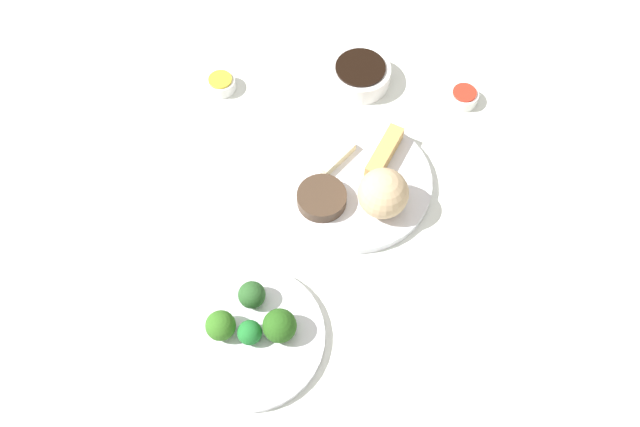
% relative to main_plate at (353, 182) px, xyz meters
% --- Properties ---
extents(tabletop, '(2.20, 2.20, 0.02)m').
position_rel_main_plate_xyz_m(tabletop, '(0.02, -0.03, -0.02)').
color(tabletop, white).
rests_on(tabletop, ground).
extents(main_plate, '(0.26, 0.26, 0.02)m').
position_rel_main_plate_xyz_m(main_plate, '(0.00, 0.00, 0.00)').
color(main_plate, white).
rests_on(main_plate, tabletop).
extents(rice_scoop, '(0.08, 0.08, 0.08)m').
position_rel_main_plate_xyz_m(rice_scoop, '(0.01, 0.07, 0.05)').
color(rice_scoop, tan).
rests_on(rice_scoop, main_plate).
extents(spring_roll, '(0.11, 0.05, 0.03)m').
position_rel_main_plate_xyz_m(spring_roll, '(-0.07, 0.01, 0.02)').
color(spring_roll, tan).
rests_on(spring_roll, main_plate).
extents(crab_rangoon_wonton, '(0.08, 0.07, 0.02)m').
position_rel_main_plate_xyz_m(crab_rangoon_wonton, '(-0.01, -0.07, 0.02)').
color(crab_rangoon_wonton, beige).
rests_on(crab_rangoon_wonton, main_plate).
extents(stir_fry_heap, '(0.08, 0.08, 0.02)m').
position_rel_main_plate_xyz_m(stir_fry_heap, '(0.07, -0.01, 0.02)').
color(stir_fry_heap, '#443223').
rests_on(stir_fry_heap, main_plate).
extents(broccoli_plate, '(0.22, 0.22, 0.01)m').
position_rel_main_plate_xyz_m(broccoli_plate, '(0.31, 0.06, -0.00)').
color(broccoli_plate, white).
rests_on(broccoli_plate, tabletop).
extents(broccoli_floret_0, '(0.04, 0.04, 0.04)m').
position_rel_main_plate_xyz_m(broccoli_floret_0, '(0.33, 0.03, 0.03)').
color(broccoli_floret_0, '#347020').
rests_on(broccoli_floret_0, broccoli_plate).
extents(broccoli_floret_1, '(0.04, 0.04, 0.04)m').
position_rel_main_plate_xyz_m(broccoli_floret_1, '(0.31, 0.07, 0.02)').
color(broccoli_floret_1, '#1F732C').
rests_on(broccoli_floret_1, broccoli_plate).
extents(broccoli_floret_2, '(0.04, 0.04, 0.04)m').
position_rel_main_plate_xyz_m(broccoli_floret_2, '(0.26, 0.03, 0.03)').
color(broccoli_floret_2, '#295826').
rests_on(broccoli_floret_2, broccoli_plate).
extents(broccoli_floret_3, '(0.05, 0.05, 0.05)m').
position_rel_main_plate_xyz_m(broccoli_floret_3, '(0.27, 0.09, 0.03)').
color(broccoli_floret_3, '#285B1A').
rests_on(broccoli_floret_3, broccoli_plate).
extents(soy_sauce_bowl, '(0.11, 0.11, 0.04)m').
position_rel_main_plate_xyz_m(soy_sauce_bowl, '(-0.18, -0.14, 0.01)').
color(soy_sauce_bowl, white).
rests_on(soy_sauce_bowl, tabletop).
extents(soy_sauce_bowl_liquid, '(0.09, 0.09, 0.00)m').
position_rel_main_plate_xyz_m(soy_sauce_bowl_liquid, '(-0.18, -0.14, 0.03)').
color(soy_sauce_bowl_liquid, black).
rests_on(soy_sauce_bowl_liquid, soy_sauce_bowl).
extents(sauce_ramekin_hot_mustard, '(0.05, 0.05, 0.02)m').
position_rel_main_plate_xyz_m(sauce_ramekin_hot_mustard, '(0.01, -0.31, 0.00)').
color(sauce_ramekin_hot_mustard, white).
rests_on(sauce_ramekin_hot_mustard, tabletop).
extents(sauce_ramekin_hot_mustard_liquid, '(0.04, 0.04, 0.00)m').
position_rel_main_plate_xyz_m(sauce_ramekin_hot_mustard_liquid, '(0.01, -0.31, 0.02)').
color(sauce_ramekin_hot_mustard_liquid, gold).
rests_on(sauce_ramekin_hot_mustard_liquid, sauce_ramekin_hot_mustard).
extents(sauce_ramekin_sweet_and_sour, '(0.05, 0.05, 0.02)m').
position_rel_main_plate_xyz_m(sauce_ramekin_sweet_and_sour, '(-0.27, 0.03, 0.00)').
color(sauce_ramekin_sweet_and_sour, white).
rests_on(sauce_ramekin_sweet_and_sour, tabletop).
extents(sauce_ramekin_sweet_and_sour_liquid, '(0.04, 0.04, 0.00)m').
position_rel_main_plate_xyz_m(sauce_ramekin_sweet_and_sour_liquid, '(-0.27, 0.03, 0.02)').
color(sauce_ramekin_sweet_and_sour_liquid, red).
rests_on(sauce_ramekin_sweet_and_sour_liquid, sauce_ramekin_sweet_and_sour).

